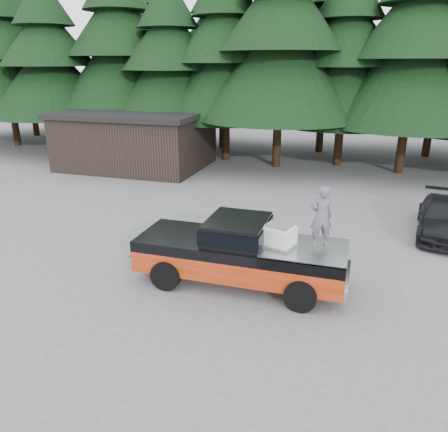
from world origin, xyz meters
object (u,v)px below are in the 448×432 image
(air_compressor, at_px, (279,237))
(utility_building, at_px, (136,139))
(parked_car, at_px, (445,218))
(man_on_bed, at_px, (321,216))
(pickup_truck, at_px, (240,261))

(air_compressor, distance_m, utility_building, 16.68)
(utility_building, bearing_deg, air_compressor, -48.87)
(parked_car, relative_size, utility_building, 0.52)
(utility_building, bearing_deg, man_on_bed, -45.51)
(pickup_truck, distance_m, parked_car, 8.44)
(utility_building, bearing_deg, parked_car, -22.48)
(air_compressor, relative_size, utility_building, 0.09)
(man_on_bed, height_order, utility_building, utility_building)
(pickup_truck, bearing_deg, air_compressor, -6.07)
(man_on_bed, bearing_deg, utility_building, -66.45)
(air_compressor, bearing_deg, utility_building, 147.93)
(man_on_bed, distance_m, parked_car, 7.04)
(man_on_bed, bearing_deg, parked_car, -146.26)
(air_compressor, bearing_deg, man_on_bed, 35.11)
(pickup_truck, relative_size, parked_car, 1.36)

